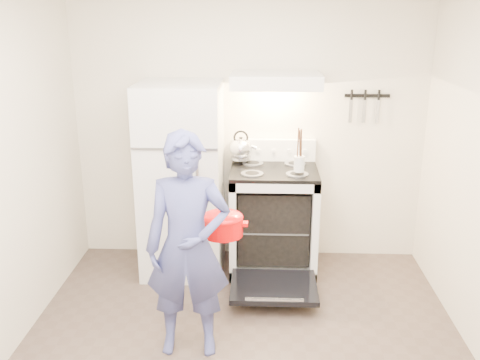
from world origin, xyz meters
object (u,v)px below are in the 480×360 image
stove_body (273,221)px  tea_kettle (241,147)px  refrigerator (182,180)px  dutch_oven (223,226)px  person (188,247)px

stove_body → tea_kettle: tea_kettle is taller
refrigerator → stove_body: (0.81, 0.02, -0.39)m
stove_body → dutch_oven: (-0.38, -0.95, 0.34)m
dutch_oven → stove_body: bearing=67.9°
dutch_oven → person: bearing=-124.1°
refrigerator → tea_kettle: size_ratio=5.70×
stove_body → person: bearing=-115.3°
person → tea_kettle: bearing=75.4°
person → dutch_oven: (0.21, 0.31, 0.02)m
person → refrigerator: bearing=96.9°
tea_kettle → person: (-0.29, -1.44, -0.32)m
refrigerator → stove_body: size_ratio=1.85×
refrigerator → dutch_oven: 1.02m
person → dutch_oven: size_ratio=4.30×
stove_body → person: person is taller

